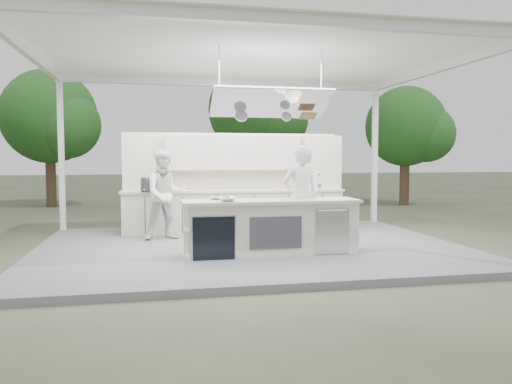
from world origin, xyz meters
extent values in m
plane|color=#4D5339|center=(0.00, 0.00, 0.00)|extent=(90.00, 90.00, 0.00)
cube|color=slate|center=(0.00, 0.00, 0.06)|extent=(8.00, 6.00, 0.12)
cube|color=white|center=(3.90, 2.90, 1.85)|extent=(0.12, 0.12, 3.70)
cube|color=white|center=(-3.90, 2.90, 1.85)|extent=(0.12, 0.12, 3.70)
cube|color=white|center=(0.00, 0.00, 3.78)|extent=(8.20, 6.20, 0.16)
cube|color=white|center=(0.00, -2.90, 3.62)|extent=(8.00, 0.12, 0.16)
cube|color=white|center=(0.00, 2.90, 3.62)|extent=(8.00, 0.12, 0.16)
cube|color=white|center=(-3.90, 0.00, 3.62)|extent=(0.12, 6.00, 0.16)
cube|color=white|center=(3.90, 0.00, 3.62)|extent=(0.12, 6.00, 0.16)
cube|color=white|center=(0.20, -0.90, 2.75)|extent=(2.00, 0.71, 0.43)
cube|color=white|center=(0.20, -0.90, 2.75)|extent=(2.06, 0.76, 0.46)
cylinder|color=white|center=(-0.70, -0.90, 3.23)|extent=(0.02, 0.02, 0.95)
cylinder|color=white|center=(1.10, -0.90, 3.23)|extent=(0.02, 0.02, 0.95)
cylinder|color=silver|center=(-0.30, -0.75, 2.53)|extent=(0.22, 0.14, 0.21)
cylinder|color=silver|center=(0.50, -0.80, 2.53)|extent=(0.18, 0.12, 0.18)
cube|color=brown|center=(0.90, -0.78, 2.55)|extent=(0.28, 0.18, 0.12)
cube|color=beige|center=(0.20, -0.90, 0.57)|extent=(3.00, 0.70, 0.90)
cube|color=beige|center=(0.20, -0.90, 1.04)|extent=(3.10, 0.78, 0.05)
cylinder|color=beige|center=(-1.30, -1.25, 0.58)|extent=(0.11, 0.11, 0.92)
cube|color=black|center=(-0.85, -1.25, 0.48)|extent=(0.70, 0.04, 0.72)
cube|color=silver|center=(-0.85, -1.26, 0.48)|extent=(0.74, 0.03, 0.72)
cube|color=#37373C|center=(0.20, -1.26, 0.54)|extent=(0.90, 0.02, 0.55)
cube|color=silver|center=(1.20, -1.26, 0.54)|extent=(0.62, 0.02, 0.78)
cube|color=beige|center=(0.00, 1.90, 0.57)|extent=(5.00, 0.65, 0.90)
cube|color=beige|center=(0.00, 1.90, 1.04)|extent=(5.08, 0.72, 0.05)
cube|color=beige|center=(0.00, 2.20, 1.25)|extent=(5.00, 0.10, 2.25)
cube|color=beige|center=(0.00, 2.07, 1.92)|extent=(3.10, 0.38, 0.80)
cube|color=beige|center=(2.10, 2.02, 1.67)|extent=(0.90, 0.45, 1.30)
cube|color=brown|center=(2.10, 2.02, 1.67)|extent=(0.84, 0.40, 0.03)
cylinder|color=silver|center=(2.00, 1.88, 1.13)|extent=(0.20, 0.20, 0.12)
cylinder|color=black|center=(2.00, 1.88, 1.29)|extent=(0.17, 0.17, 0.20)
cylinder|color=black|center=(2.35, 1.88, 1.12)|extent=(0.16, 0.16, 0.10)
cone|color=black|center=(2.35, 1.88, 1.29)|extent=(0.14, 0.14, 0.24)
cylinder|color=#4C3826|center=(-5.50, 10.00, 1.05)|extent=(0.36, 0.36, 2.10)
sphere|color=#235F23|center=(-5.50, 10.00, 3.29)|extent=(3.40, 3.40, 3.40)
sphere|color=#235F23|center=(-4.82, 9.49, 2.95)|extent=(2.38, 2.38, 2.38)
cylinder|color=#4C3826|center=(2.50, 12.00, 1.22)|extent=(0.36, 0.36, 2.45)
sphere|color=#235F23|center=(2.50, 12.00, 3.85)|extent=(4.00, 4.00, 4.00)
sphere|color=#235F23|center=(3.30, 11.40, 3.45)|extent=(2.80, 2.80, 2.80)
cylinder|color=#4C3826|center=(7.50, 8.00, 0.96)|extent=(0.36, 0.36, 1.92)
sphere|color=#235F23|center=(7.50, 8.00, 2.97)|extent=(3.00, 3.00, 3.00)
sphere|color=#235F23|center=(8.10, 7.55, 2.67)|extent=(2.10, 2.10, 2.10)
imported|color=white|center=(0.80, -0.70, 1.07)|extent=(0.75, 0.54, 1.91)
imported|color=silver|center=(-1.57, 1.02, 1.04)|extent=(1.02, 0.86, 1.84)
imported|color=#B5B7BC|center=(-1.81, 1.70, 1.22)|extent=(0.58, 0.41, 0.31)
imported|color=silver|center=(-0.59, -1.06, 1.11)|extent=(0.38, 0.38, 0.07)
imported|color=silver|center=(-0.74, -0.65, 1.11)|extent=(0.33, 0.33, 0.08)
camera|label=1|loc=(-1.80, -9.35, 1.81)|focal=35.00mm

